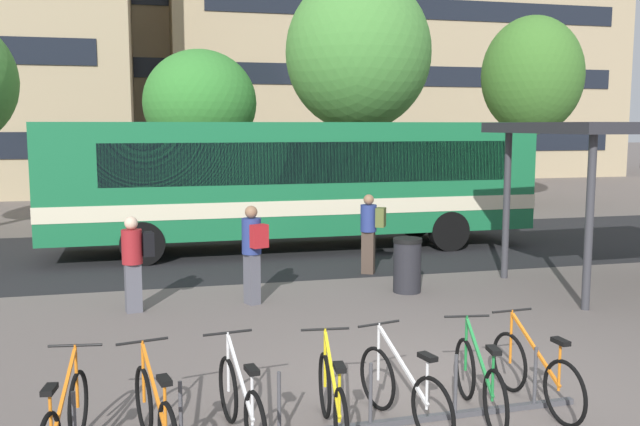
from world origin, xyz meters
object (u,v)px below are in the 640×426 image
(parked_bicycle_white_2, at_px, (241,405))
(parked_bicycle_yellow_3, at_px, (332,401))
(parked_bicycle_orange_1, at_px, (155,416))
(street_tree_3, at_px, (358,53))
(parked_bicycle_orange_0, at_px, (65,424))
(commuter_olive_pack_0, at_px, (370,228))
(parked_bicycle_orange_6, at_px, (535,374))
(street_tree_0, at_px, (200,104))
(parked_bicycle_green_5, at_px, (479,382))
(city_bus, at_px, (291,180))
(trash_bin, at_px, (407,265))
(commuter_red_pack_1, at_px, (253,248))
(commuter_black_pack_2, at_px, (135,257))
(parked_bicycle_white_4, at_px, (403,391))
(street_tree_2, at_px, (532,76))

(parked_bicycle_white_2, height_order, parked_bicycle_yellow_3, same)
(parked_bicycle_orange_1, distance_m, street_tree_3, 18.93)
(parked_bicycle_orange_0, height_order, commuter_olive_pack_0, commuter_olive_pack_0)
(parked_bicycle_orange_6, height_order, commuter_olive_pack_0, commuter_olive_pack_0)
(parked_bicycle_yellow_3, xyz_separation_m, street_tree_3, (5.40, 16.80, 5.19))
(street_tree_0, bearing_deg, parked_bicycle_green_5, -83.09)
(city_bus, relative_size, trash_bin, 11.69)
(commuter_olive_pack_0, height_order, street_tree_0, street_tree_0)
(parked_bicycle_orange_1, height_order, street_tree_3, street_tree_3)
(city_bus, xyz_separation_m, parked_bicycle_orange_1, (-3.49, -10.54, -1.39))
(parked_bicycle_orange_0, relative_size, parked_bicycle_orange_6, 0.99)
(parked_bicycle_orange_6, xyz_separation_m, trash_bin, (0.56, 5.42, 0.13))
(city_bus, distance_m, parked_bicycle_orange_1, 11.19)
(parked_bicycle_orange_6, xyz_separation_m, commuter_red_pack_1, (-2.39, 5.23, 0.62))
(parked_bicycle_green_5, bearing_deg, street_tree_0, 15.35)
(parked_bicycle_orange_0, relative_size, commuter_black_pack_2, 1.05)
(parked_bicycle_white_2, bearing_deg, street_tree_3, -28.50)
(parked_bicycle_green_5, distance_m, commuter_red_pack_1, 5.60)
(parked_bicycle_orange_0, relative_size, street_tree_3, 0.21)
(trash_bin, xyz_separation_m, street_tree_3, (2.44, 11.19, 5.06))
(parked_bicycle_orange_1, relative_size, street_tree_3, 0.21)
(parked_bicycle_yellow_3, bearing_deg, commuter_black_pack_2, 25.94)
(parked_bicycle_orange_1, relative_size, commuter_olive_pack_0, 1.00)
(commuter_red_pack_1, xyz_separation_m, street_tree_0, (-0.14, 9.54, 2.76))
(trash_bin, bearing_deg, parked_bicycle_white_2, -125.16)
(parked_bicycle_white_4, relative_size, parked_bicycle_green_5, 0.99)
(commuter_olive_pack_0, relative_size, commuter_red_pack_1, 0.97)
(parked_bicycle_white_2, xyz_separation_m, street_tree_0, (0.77, 14.83, 3.39))
(parked_bicycle_white_4, bearing_deg, street_tree_0, -9.77)
(street_tree_2, bearing_deg, trash_bin, -128.27)
(parked_bicycle_yellow_3, distance_m, commuter_black_pack_2, 5.78)
(commuter_olive_pack_0, distance_m, trash_bin, 1.79)
(trash_bin, bearing_deg, commuter_olive_pack_0, 95.86)
(city_bus, bearing_deg, commuter_olive_pack_0, 107.26)
(parked_bicycle_orange_6, bearing_deg, parked_bicycle_green_5, 92.75)
(parked_bicycle_orange_0, height_order, parked_bicycle_orange_1, same)
(city_bus, distance_m, parked_bicycle_white_2, 10.88)
(parked_bicycle_green_5, distance_m, street_tree_3, 17.88)
(parked_bicycle_orange_1, height_order, commuter_red_pack_1, commuter_red_pack_1)
(commuter_olive_pack_0, xyz_separation_m, street_tree_3, (2.62, 9.47, 4.59))
(city_bus, distance_m, parked_bicycle_white_4, 10.66)
(street_tree_0, distance_m, street_tree_3, 6.10)
(parked_bicycle_green_5, relative_size, street_tree_3, 0.21)
(parked_bicycle_white_4, bearing_deg, commuter_olive_pack_0, -28.68)
(city_bus, relative_size, commuter_red_pack_1, 6.90)
(commuter_black_pack_2, bearing_deg, parked_bicycle_white_2, 91.51)
(city_bus, height_order, parked_bicycle_orange_1, city_bus)
(parked_bicycle_yellow_3, height_order, commuter_red_pack_1, commuter_red_pack_1)
(parked_bicycle_orange_0, height_order, street_tree_3, street_tree_3)
(parked_bicycle_green_5, distance_m, parked_bicycle_orange_6, 0.73)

